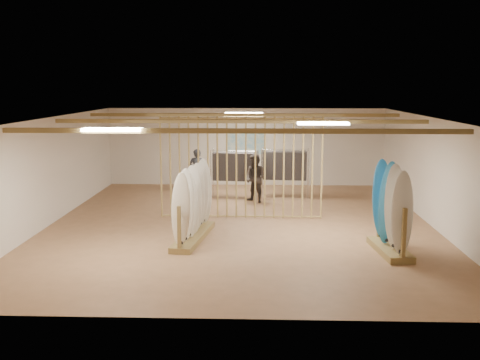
{
  "coord_description": "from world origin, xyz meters",
  "views": [
    {
      "loc": [
        0.51,
        -14.33,
        3.65
      ],
      "look_at": [
        0.0,
        0.0,
        1.2
      ],
      "focal_mm": 42.0,
      "sensor_mm": 36.0,
      "label": 1
    }
  ],
  "objects_px": {
    "rack_left": "(193,214)",
    "shopper_b": "(255,175)",
    "shopper_a": "(197,168)",
    "clothing_rack_a": "(234,167)",
    "clothing_rack_b": "(285,166)",
    "rack_right": "(391,223)"
  },
  "relations": [
    {
      "from": "rack_right",
      "to": "clothing_rack_a",
      "type": "height_order",
      "value": "rack_right"
    },
    {
      "from": "rack_left",
      "to": "shopper_b",
      "type": "distance_m",
      "value": 4.56
    },
    {
      "from": "rack_left",
      "to": "rack_right",
      "type": "height_order",
      "value": "rack_right"
    },
    {
      "from": "clothing_rack_b",
      "to": "shopper_a",
      "type": "xyz_separation_m",
      "value": [
        -2.96,
        0.66,
        -0.19
      ]
    },
    {
      "from": "clothing_rack_a",
      "to": "rack_left",
      "type": "bearing_deg",
      "value": -92.73
    },
    {
      "from": "rack_left",
      "to": "shopper_b",
      "type": "height_order",
      "value": "rack_left"
    },
    {
      "from": "clothing_rack_a",
      "to": "clothing_rack_b",
      "type": "bearing_deg",
      "value": 12.42
    },
    {
      "from": "clothing_rack_b",
      "to": "shopper_b",
      "type": "bearing_deg",
      "value": -133.51
    },
    {
      "from": "clothing_rack_a",
      "to": "shopper_a",
      "type": "bearing_deg",
      "value": 152.95
    },
    {
      "from": "rack_right",
      "to": "shopper_b",
      "type": "bearing_deg",
      "value": 113.52
    },
    {
      "from": "rack_right",
      "to": "clothing_rack_b",
      "type": "xyz_separation_m",
      "value": [
        -2.04,
        6.1,
        0.38
      ]
    },
    {
      "from": "rack_left",
      "to": "shopper_a",
      "type": "xyz_separation_m",
      "value": [
        -0.55,
        5.81,
        0.24
      ]
    },
    {
      "from": "rack_left",
      "to": "clothing_rack_a",
      "type": "relative_size",
      "value": 1.63
    },
    {
      "from": "rack_right",
      "to": "rack_left",
      "type": "bearing_deg",
      "value": 161.79
    },
    {
      "from": "shopper_a",
      "to": "shopper_b",
      "type": "distance_m",
      "value": 2.49
    },
    {
      "from": "shopper_b",
      "to": "clothing_rack_b",
      "type": "bearing_deg",
      "value": 77.65
    },
    {
      "from": "shopper_a",
      "to": "shopper_b",
      "type": "relative_size",
      "value": 1.0
    },
    {
      "from": "rack_left",
      "to": "shopper_b",
      "type": "xyz_separation_m",
      "value": [
        1.44,
        4.32,
        0.24
      ]
    },
    {
      "from": "shopper_a",
      "to": "shopper_b",
      "type": "bearing_deg",
      "value": 142.9
    },
    {
      "from": "rack_left",
      "to": "shopper_a",
      "type": "bearing_deg",
      "value": 102.93
    },
    {
      "from": "rack_left",
      "to": "rack_right",
      "type": "distance_m",
      "value": 4.54
    },
    {
      "from": "rack_right",
      "to": "shopper_a",
      "type": "height_order",
      "value": "rack_right"
    }
  ]
}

